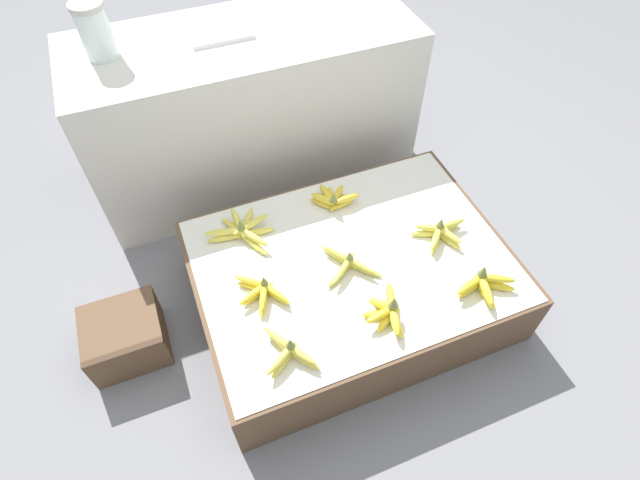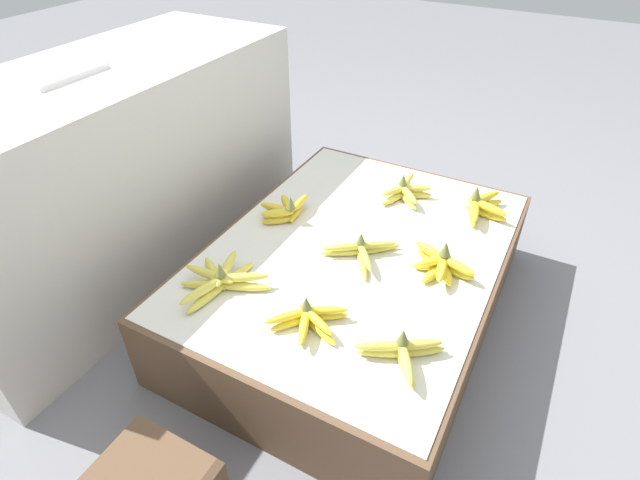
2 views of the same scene
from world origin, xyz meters
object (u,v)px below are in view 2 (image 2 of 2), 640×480
Objects in this scene: banana_bunch_front_midright at (481,207)px; banana_bunch_middle_midright at (405,191)px; banana_bunch_back_midleft at (285,211)px; foam_tray_white at (61,73)px; banana_bunch_front_midleft at (441,264)px; banana_bunch_middle_left at (309,319)px; banana_bunch_back_left at (221,280)px; banana_bunch_middle_midleft at (361,251)px; banana_bunch_front_left at (402,352)px.

banana_bunch_front_midright is 1.04× the size of banana_bunch_middle_midright.
banana_bunch_back_midleft is 0.78× the size of foam_tray_white.
banana_bunch_front_midleft reaches higher than banana_bunch_middle_left.
banana_bunch_middle_left is 0.74× the size of banana_bunch_back_left.
banana_bunch_middle_left is 0.79× the size of foam_tray_white.
banana_bunch_middle_midleft is 0.40m from banana_bunch_middle_midright.
banana_bunch_back_left is 0.82m from foam_tray_white.
banana_bunch_back_left is 0.40m from banana_bunch_back_midleft.
banana_bunch_middle_left is 0.91× the size of banana_bunch_middle_midleft.
foam_tray_white is (0.15, 0.66, 0.45)m from banana_bunch_back_left.
banana_bunch_back_left is at bearing -176.40° from banana_bunch_back_midleft.
banana_bunch_middle_midleft is 0.81× the size of banana_bunch_back_left.
banana_bunch_back_left is at bearing 87.29° from banana_bunch_middle_left.
foam_tray_white is at bearing 82.64° from banana_bunch_front_left.
foam_tray_white reaches higher than banana_bunch_back_midleft.
banana_bunch_middle_midright is (0.74, 0.00, 0.00)m from banana_bunch_middle_left.
banana_bunch_front_left is 1.01× the size of banana_bunch_front_midleft.
banana_bunch_middle_left and banana_bunch_middle_midleft have the same top height.
banana_bunch_front_midleft is at bearing -55.87° from banana_bunch_back_left.
banana_bunch_back_left is (-0.32, 0.30, 0.00)m from banana_bunch_middle_midleft.
banana_bunch_back_midleft is (-0.34, 0.60, -0.00)m from banana_bunch_front_midright.
banana_bunch_front_midleft reaches higher than banana_bunch_middle_midleft.
banana_bunch_back_midleft is (0.40, 0.02, 0.00)m from banana_bunch_back_left.
banana_bunch_front_midleft is 0.82× the size of foam_tray_white.
banana_bunch_back_midleft is at bearing 87.09° from banana_bunch_front_midleft.
banana_bunch_middle_midleft is (-0.42, 0.27, -0.01)m from banana_bunch_front_midright.
banana_bunch_middle_left is 0.89× the size of banana_bunch_middle_midright.
foam_tray_white is (0.17, 0.96, 0.45)m from banana_bunch_middle_left.
banana_bunch_back_left reaches higher than banana_bunch_middle_left.
banana_bunch_front_left is 0.77× the size of banana_bunch_back_left.
banana_bunch_middle_midright reaches higher than banana_bunch_middle_midleft.
banana_bunch_back_left is at bearing 89.56° from banana_bunch_front_left.
banana_bunch_front_midleft is 0.45m from banana_bunch_middle_left.
banana_bunch_back_left is (0.01, 0.30, 0.00)m from banana_bunch_middle_left.
foam_tray_white is (-0.57, 0.96, 0.45)m from banana_bunch_middle_midright.
banana_bunch_middle_left is at bearing 160.21° from banana_bunch_front_midright.
banana_bunch_front_midleft is 0.94× the size of banana_bunch_middle_midleft.
foam_tray_white is (-0.21, 1.21, 0.45)m from banana_bunch_front_midleft.
banana_bunch_back_left is at bearing -103.04° from foam_tray_white.
banana_bunch_back_left is 1.37× the size of banana_bunch_back_midleft.
banana_bunch_front_midright is 1.18× the size of banana_bunch_middle_left.
banana_bunch_middle_left is (-0.75, 0.27, -0.01)m from banana_bunch_front_midright.
banana_bunch_back_left is at bearing 157.56° from banana_bunch_middle_midright.
banana_bunch_front_midleft is 0.88× the size of banana_bunch_front_midright.
banana_bunch_front_midleft is 0.43m from banana_bunch_middle_midright.
banana_bunch_middle_midright is (0.73, 0.26, -0.00)m from banana_bunch_front_left.
banana_bunch_middle_midright is (0.35, 0.24, -0.00)m from banana_bunch_front_midleft.
banana_bunch_front_midleft is 0.76× the size of banana_bunch_back_left.
banana_bunch_middle_midleft is at bearing 147.11° from banana_bunch_front_midright.
banana_bunch_front_midleft reaches higher than banana_bunch_back_left.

